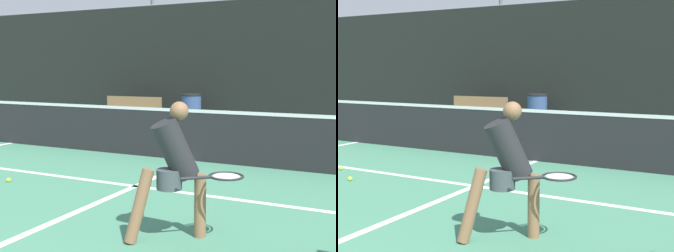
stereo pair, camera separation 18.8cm
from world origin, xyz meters
The scene contains 9 objects.
court_service_line centered at (0.00, 5.11, 0.00)m, with size 8.25×0.10×0.01m, color white.
court_center_mark centered at (0.00, 4.31, 0.00)m, with size 0.10×5.77×0.01m, color white.
net centered at (0.00, 7.19, 0.51)m, with size 11.09×0.09×1.07m.
fence_back centered at (0.00, 11.88, 1.77)m, with size 24.00×0.06×3.55m.
player_practicing centered at (1.43, 3.49, 0.75)m, with size 1.14×0.76×1.38m.
tennis_ball_scattered_0 centered at (-1.82, 4.47, 0.03)m, with size 0.07×0.07×0.07m, color #D1E033.
courtside_bench centered at (-3.65, 11.04, 0.47)m, with size 1.79×0.50×0.86m.
trash_bin centered at (-1.85, 11.23, 0.49)m, with size 0.57×0.57×0.98m.
parked_car centered at (-0.91, 16.06, 0.59)m, with size 1.84×4.33×1.38m.
Camera 1 is at (3.39, -0.53, 1.70)m, focal length 50.00 mm.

